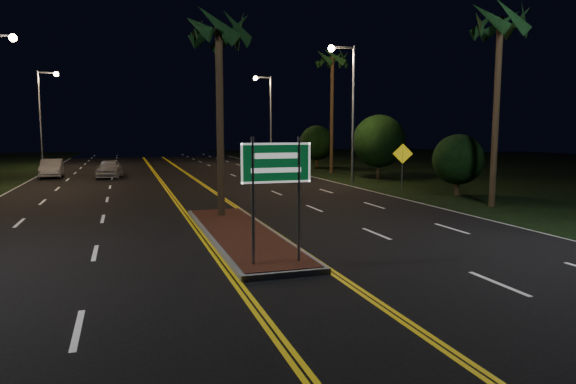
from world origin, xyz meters
name	(u,v)px	position (x,y,z in m)	size (l,w,h in m)	color
ground	(315,304)	(0.00, 0.00, 0.00)	(120.00, 120.00, 0.00)	black
grass_right	(543,172)	(30.00, 25.00, 0.00)	(40.00, 110.00, 0.01)	black
median_island	(241,234)	(0.00, 7.00, 0.08)	(2.25, 10.25, 0.17)	gray
highway_sign	(276,175)	(0.00, 2.80, 2.40)	(1.80, 0.08, 3.20)	gray
streetlight_left_far	(44,107)	(-10.61, 44.00, 5.66)	(1.91, 0.44, 9.00)	gray
streetlight_right_mid	(348,97)	(10.61, 22.00, 5.66)	(1.91, 0.44, 9.00)	gray
streetlight_right_far	(267,109)	(10.61, 42.00, 5.66)	(1.91, 0.44, 9.00)	gray
palm_median	(219,31)	(0.00, 10.50, 7.28)	(2.40, 2.40, 8.30)	#382819
palm_right_near	(500,23)	(12.50, 10.00, 8.21)	(2.40, 2.40, 9.30)	#382819
palm_right_far	(332,60)	(12.80, 30.00, 9.14)	(2.40, 2.40, 10.30)	#382819
shrub_near	(458,159)	(13.50, 14.00, 1.95)	(2.70, 2.70, 3.30)	#382819
shrub_mid	(379,141)	(14.00, 24.00, 2.73)	(3.78, 3.78, 4.62)	#382819
shrub_far	(317,143)	(13.80, 36.00, 2.34)	(3.24, 3.24, 3.96)	#382819
car_near	(109,167)	(-4.68, 30.85, 0.79)	(2.04, 4.77, 1.59)	silver
car_far	(52,167)	(-8.79, 32.44, 0.79)	(2.03, 4.74, 1.58)	#B3B7BD
warning_sign	(403,160)	(11.71, 16.72, 1.80)	(1.07, 0.48, 2.74)	gray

